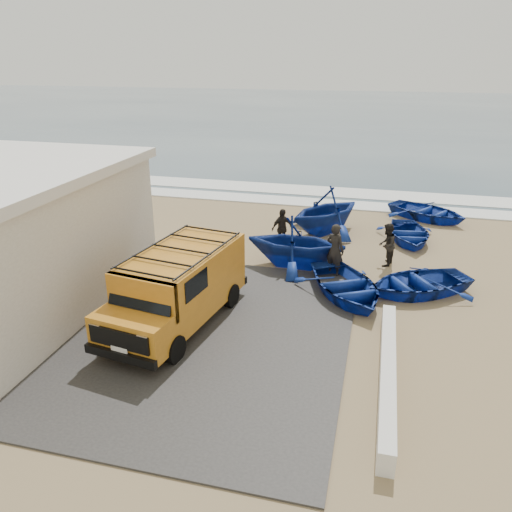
# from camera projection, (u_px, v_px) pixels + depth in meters

# --- Properties ---
(ground) EXTENTS (160.00, 160.00, 0.00)m
(ground) POSITION_uv_depth(u_px,v_px,m) (225.00, 303.00, 15.81)
(ground) COLOR #917A54
(slab) EXTENTS (12.00, 10.00, 0.05)m
(slab) POSITION_uv_depth(u_px,v_px,m) (139.00, 325.00, 14.46)
(slab) COLOR #383633
(slab) RESTS_ON ground
(ocean) EXTENTS (180.00, 88.00, 0.01)m
(ocean) POSITION_uv_depth(u_px,v_px,m) (353.00, 113.00, 66.09)
(ocean) COLOR #385166
(ocean) RESTS_ON ground
(surf_line) EXTENTS (180.00, 1.60, 0.06)m
(surf_line) POSITION_uv_depth(u_px,v_px,m) (293.00, 201.00, 26.57)
(surf_line) COLOR white
(surf_line) RESTS_ON ground
(surf_wash) EXTENTS (180.00, 2.20, 0.04)m
(surf_wash) POSITION_uv_depth(u_px,v_px,m) (301.00, 190.00, 28.82)
(surf_wash) COLOR white
(surf_wash) RESTS_ON ground
(parapet) EXTENTS (0.35, 6.00, 0.55)m
(parapet) POSITION_uv_depth(u_px,v_px,m) (388.00, 373.00, 11.87)
(parapet) COLOR silver
(parapet) RESTS_ON ground
(van) EXTENTS (2.82, 5.48, 2.24)m
(van) POSITION_uv_depth(u_px,v_px,m) (178.00, 285.00, 14.22)
(van) COLOR orange
(van) RESTS_ON ground
(boat_near_left) EXTENTS (4.19, 4.62, 0.78)m
(boat_near_left) POSITION_uv_depth(u_px,v_px,m) (346.00, 286.00, 16.06)
(boat_near_left) COLOR navy
(boat_near_left) RESTS_ON ground
(boat_near_right) EXTENTS (4.43, 4.09, 0.75)m
(boat_near_right) POSITION_uv_depth(u_px,v_px,m) (418.00, 283.00, 16.32)
(boat_near_right) COLOR navy
(boat_near_right) RESTS_ON ground
(boat_mid_left) EXTENTS (3.74, 3.27, 1.91)m
(boat_mid_left) POSITION_uv_depth(u_px,v_px,m) (296.00, 242.00, 18.19)
(boat_mid_left) COLOR navy
(boat_mid_left) RESTS_ON ground
(boat_mid_right) EXTENTS (2.85, 3.66, 0.69)m
(boat_mid_right) POSITION_uv_depth(u_px,v_px,m) (409.00, 234.00, 20.85)
(boat_mid_right) COLOR navy
(boat_mid_right) RESTS_ON ground
(boat_far_left) EXTENTS (4.97, 5.09, 2.04)m
(boat_far_left) POSITION_uv_depth(u_px,v_px,m) (326.00, 210.00, 21.68)
(boat_far_left) COLOR navy
(boat_far_left) RESTS_ON ground
(boat_far_right) EXTENTS (4.61, 4.28, 0.78)m
(boat_far_right) POSITION_uv_depth(u_px,v_px,m) (427.00, 211.00, 23.63)
(boat_far_right) COLOR navy
(boat_far_right) RESTS_ON ground
(fisherman_front) EXTENTS (0.83, 0.73, 1.91)m
(fisherman_front) POSITION_uv_depth(u_px,v_px,m) (335.00, 250.00, 17.44)
(fisherman_front) COLOR black
(fisherman_front) RESTS_ON ground
(fisherman_middle) EXTENTS (0.79, 0.91, 1.62)m
(fisherman_middle) POSITION_uv_depth(u_px,v_px,m) (387.00, 245.00, 18.33)
(fisherman_middle) COLOR black
(fisherman_middle) RESTS_ON ground
(fisherman_back) EXTENTS (0.94, 0.95, 1.61)m
(fisherman_back) POSITION_uv_depth(u_px,v_px,m) (282.00, 228.00, 20.06)
(fisherman_back) COLOR black
(fisherman_back) RESTS_ON ground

